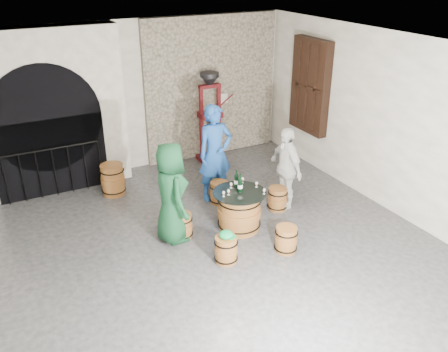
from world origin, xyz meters
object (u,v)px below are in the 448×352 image
wine_bottle_center (240,185)px  side_barrel (113,180)px  wine_bottle_right (236,180)px  corking_press (210,111)px  barrel_stool_left (182,226)px  wine_bottle_left (240,185)px  person_white (285,168)px  barrel_stool_near_left (226,250)px  barrel_stool_near_right (286,239)px  person_green (171,193)px  barrel_stool_right (278,199)px  barrel_stool_far (219,192)px  barrel_table (239,211)px  person_blue (215,153)px

wine_bottle_center → side_barrel: (-1.60, 2.29, -0.52)m
wine_bottle_right → corking_press: 2.91m
barrel_stool_left → corking_press: corking_press is taller
wine_bottle_left → wine_bottle_center: bearing=-6.2°
person_white → wine_bottle_right: bearing=-82.5°
barrel_stool_near_left → corking_press: (1.57, 3.72, 0.97)m
barrel_stool_left → wine_bottle_center: size_ratio=1.35×
barrel_stool_near_left → wine_bottle_left: bearing=49.0°
barrel_stool_left → wine_bottle_left: bearing=-10.8°
barrel_stool_near_right → person_green: person_green is taller
barrel_stool_right → person_white: size_ratio=0.28×
barrel_stool_right → barrel_stool_near_left: size_ratio=1.00×
side_barrel → wine_bottle_center: bearing=-55.1°
barrel_stool_far → wine_bottle_center: wine_bottle_center is taller
barrel_table → wine_bottle_right: (0.05, 0.20, 0.49)m
wine_bottle_right → side_barrel: bearing=127.6°
person_green → person_blue: size_ratio=0.91×
barrel_table → barrel_stool_near_right: 1.02m
barrel_stool_near_left → barrel_stool_left: bearing=108.7°
barrel_stool_near_right → person_white: bearing=57.2°
person_white → wine_bottle_center: person_white is taller
barrel_stool_left → barrel_stool_near_right: size_ratio=1.00×
barrel_stool_right → side_barrel: side_barrel is taller
barrel_table → wine_bottle_center: 0.49m
wine_bottle_center → person_green: bearing=169.1°
barrel_stool_near_left → corking_press: 4.15m
person_blue → wine_bottle_right: bearing=-95.4°
person_green → wine_bottle_right: bearing=-90.4°
person_blue → corking_press: corking_press is taller
barrel_stool_right → person_blue: bearing=131.0°
wine_bottle_right → barrel_stool_far: bearing=84.4°
barrel_stool_left → corking_press: bearing=55.5°
person_blue → corking_press: 1.91m
barrel_stool_far → side_barrel: (-1.70, 1.30, 0.10)m
person_green → person_white: (2.29, 0.08, -0.07)m
person_white → side_barrel: person_white is taller
barrel_stool_far → person_white: 1.36m
barrel_stool_left → wine_bottle_right: bearing=-0.4°
barrel_table → wine_bottle_center: wine_bottle_center is taller
barrel_stool_far → barrel_stool_right: 1.12m
barrel_table → barrel_stool_far: size_ratio=2.09×
wine_bottle_left → barrel_stool_left: bearing=169.2°
barrel_table → barrel_stool_near_right: barrel_table is taller
person_white → wine_bottle_left: bearing=-73.7°
barrel_stool_right → wine_bottle_left: (-0.96, -0.26, 0.62)m
side_barrel → corking_press: bearing=14.8°
barrel_table → barrel_stool_near_right: size_ratio=2.09×
barrel_stool_left → barrel_stool_right: same height
person_blue → wine_bottle_right: person_blue is taller
barrel_stool_far → wine_bottle_left: wine_bottle_left is taller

